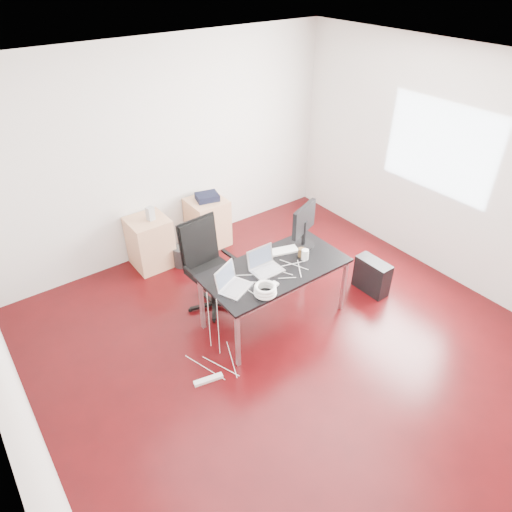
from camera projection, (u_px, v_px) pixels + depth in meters
room_shell at (294, 233)px, 4.27m from camera, size 5.00×5.00×5.00m
desk at (275, 271)px, 4.99m from camera, size 1.60×0.80×0.73m
office_chair at (207, 262)px, 5.26m from camera, size 0.51×0.53×1.08m
filing_cabinet_left at (150, 242)px, 6.07m from camera, size 0.50×0.50×0.70m
filing_cabinet_right at (208, 222)px, 6.51m from camera, size 0.50×0.50×0.70m
pc_tower at (372, 276)px, 5.68m from camera, size 0.21×0.45×0.44m
wastebasket at (182, 256)px, 6.18m from camera, size 0.31×0.31×0.28m
power_strip at (208, 380)px, 4.59m from camera, size 0.31×0.12×0.04m
laptop_left at (232, 283)px, 4.64m from camera, size 0.40×0.37×0.23m
laptop_right at (265, 265)px, 4.90m from camera, size 0.33×0.25×0.23m
monitor at (304, 224)px, 5.17m from camera, size 0.44×0.26×0.51m
keyboard at (279, 251)px, 5.19m from camera, size 0.46×0.26×0.02m
cup_white at (305, 255)px, 5.06m from camera, size 0.11×0.11×0.12m
cup_brown at (301, 252)px, 5.11m from camera, size 0.08×0.08×0.10m
cable_coil at (265, 290)px, 4.55m from camera, size 0.24×0.24×0.11m
power_adapter at (274, 284)px, 4.69m from camera, size 0.08×0.08×0.03m
speaker at (150, 214)px, 5.82m from camera, size 0.11×0.10×0.18m
navy_garment at (207, 197)px, 6.30m from camera, size 0.35×0.31×0.09m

